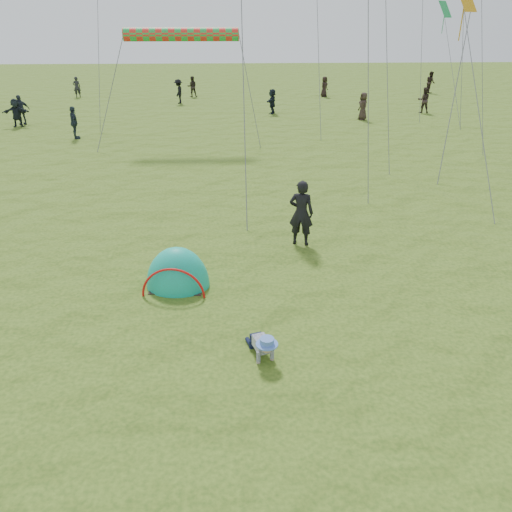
{
  "coord_description": "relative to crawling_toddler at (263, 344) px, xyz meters",
  "views": [
    {
      "loc": [
        -0.47,
        -7.65,
        6.01
      ],
      "look_at": [
        0.07,
        2.79,
        1.0
      ],
      "focal_mm": 35.0,
      "sensor_mm": 36.0,
      "label": 1
    }
  ],
  "objects": [
    {
      "name": "popup_tent",
      "position": [
        -1.91,
        3.01,
        -0.3
      ],
      "size": [
        1.69,
        1.45,
        2.02
      ],
      "primitive_type": "ellipsoid",
      "rotation": [
        0.0,
        0.0,
        -0.11
      ],
      "color": "#1B9072",
      "rests_on": "ground"
    },
    {
      "name": "crowd_person_9",
      "position": [
        -4.41,
        32.26,
        0.59
      ],
      "size": [
        0.75,
        1.2,
        1.78
      ],
      "primitive_type": "imported",
      "rotation": [
        0.0,
        0.0,
        4.64
      ],
      "color": "black",
      "rests_on": "ground"
    },
    {
      "name": "crowd_person_10",
      "position": [
        7.42,
        35.31,
        0.51
      ],
      "size": [
        0.9,
        0.93,
        1.61
      ],
      "primitive_type": "imported",
      "rotation": [
        0.0,
        0.0,
        0.86
      ],
      "color": "black",
      "rests_on": "ground"
    },
    {
      "name": "rainbow_tube_kite",
      "position": [
        -2.81,
        18.89,
        4.97
      ],
      "size": [
        5.63,
        0.64,
        0.64
      ],
      "primitive_type": "cylinder",
      "rotation": [
        0.0,
        1.57,
        0.0
      ],
      "color": "red"
    },
    {
      "name": "crowd_person_1",
      "position": [
        12.91,
        27.15,
        0.56
      ],
      "size": [
        0.9,
        0.74,
        1.7
      ],
      "primitive_type": "imported",
      "rotation": [
        0.0,
        0.0,
        3.02
      ],
      "color": "#312523",
      "rests_on": "ground"
    },
    {
      "name": "crowd_person_2",
      "position": [
        -13.32,
        24.21,
        0.59
      ],
      "size": [
        1.06,
        1.02,
        1.77
      ],
      "primitive_type": "imported",
      "rotation": [
        0.0,
        0.0,
        3.87
      ],
      "color": "#2B3341",
      "rests_on": "ground"
    },
    {
      "name": "crowd_person_7",
      "position": [
        -3.6,
        35.8,
        0.52
      ],
      "size": [
        0.87,
        0.73,
        1.63
      ],
      "primitive_type": "imported",
      "rotation": [
        0.0,
        0.0,
        3.29
      ],
      "color": "black",
      "rests_on": "ground"
    },
    {
      "name": "crowd_person_0",
      "position": [
        -13.14,
        36.05,
        0.52
      ],
      "size": [
        0.7,
        0.59,
        1.63
      ],
      "primitive_type": "imported",
      "rotation": [
        0.0,
        0.0,
        3.55
      ],
      "color": "black",
      "rests_on": "ground"
    },
    {
      "name": "standing_adult",
      "position": [
        1.44,
        5.36,
        0.67
      ],
      "size": [
        0.81,
        0.64,
        1.92
      ],
      "primitive_type": "imported",
      "rotation": [
        0.0,
        0.0,
        2.85
      ],
      "color": "black",
      "rests_on": "ground"
    },
    {
      "name": "crowd_person_5",
      "position": [
        2.4,
        27.35,
        0.52
      ],
      "size": [
        0.89,
        1.59,
        1.64
      ],
      "primitive_type": "imported",
      "rotation": [
        0.0,
        0.0,
        4.43
      ],
      "color": "black",
      "rests_on": "ground"
    },
    {
      "name": "crowd_person_4",
      "position": [
        8.07,
        24.78,
        0.56
      ],
      "size": [
        0.7,
        0.93,
        1.71
      ],
      "primitive_type": "imported",
      "rotation": [
        0.0,
        0.0,
        4.92
      ],
      "color": "#312520",
      "rests_on": "ground"
    },
    {
      "name": "crawling_toddler",
      "position": [
        0.0,
        0.0,
        0.0
      ],
      "size": [
        0.75,
        0.9,
        0.59
      ],
      "primitive_type": null,
      "rotation": [
        0.0,
        0.0,
        0.31
      ],
      "color": "black",
      "rests_on": "ground"
    },
    {
      "name": "diamond_kite_3",
      "position": [
        13.26,
        26.61,
        6.19
      ],
      "size": [
        1.2,
        1.2,
        0.98
      ],
      "primitive_type": "plane",
      "rotation": [
        1.05,
        0.0,
        0.79
      ],
      "color": "green"
    },
    {
      "name": "crowd_person_11",
      "position": [
        -13.41,
        23.61,
        0.53
      ],
      "size": [
        1.59,
        0.76,
        1.64
      ],
      "primitive_type": "imported",
      "rotation": [
        0.0,
        0.0,
        0.19
      ],
      "color": "black",
      "rests_on": "ground"
    },
    {
      "name": "crowd_person_13",
      "position": [
        17.1,
        37.12,
        0.6
      ],
      "size": [
        0.69,
        0.88,
        1.8
      ],
      "primitive_type": "imported",
      "rotation": [
        0.0,
        0.0,
        1.56
      ],
      "color": "black",
      "rests_on": "ground"
    },
    {
      "name": "crowd_person_8",
      "position": [
        -8.97,
        20.0,
        0.57
      ],
      "size": [
        0.74,
        1.09,
        1.72
      ],
      "primitive_type": "imported",
      "rotation": [
        0.0,
        0.0,
        1.92
      ],
      "color": "#25303C",
      "rests_on": "ground"
    },
    {
      "name": "ground",
      "position": [
        -0.07,
        -0.29,
        -0.3
      ],
      "size": [
        140.0,
        140.0,
        0.0
      ],
      "primitive_type": "plane",
      "color": "#2C4815"
    }
  ]
}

